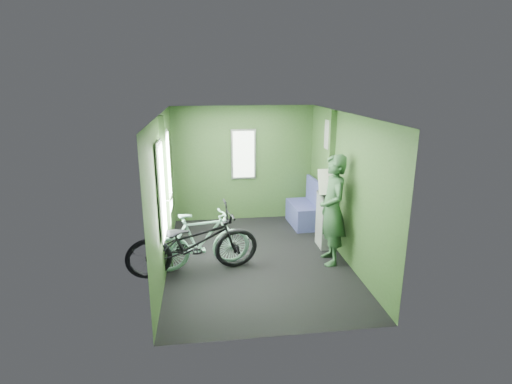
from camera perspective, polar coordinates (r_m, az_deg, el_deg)
The scene contains 6 objects.
room at distance 6.06m, azimuth -0.27°, elevation 2.89°, with size 4.00×4.02×2.31m.
bicycle_black at distance 6.13m, azimuth -8.72°, elevation -11.48°, with size 0.68×1.94×1.02m, color black.
bicycle_mint at distance 6.28m, azimuth -7.66°, elevation -10.71°, with size 0.43×1.53×0.92m, color #88C6B1.
passenger at distance 6.22m, azimuth 10.88°, elevation -2.53°, with size 0.43×0.71×1.72m.
waste_box at distance 6.93m, azimuth 10.09°, elevation -3.96°, with size 0.28×0.39×0.95m, color gray.
bench_seat at distance 7.93m, azimuth 6.93°, elevation -2.81°, with size 0.53×0.90×0.92m.
Camera 1 is at (-0.79, -5.81, 2.80)m, focal length 28.00 mm.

